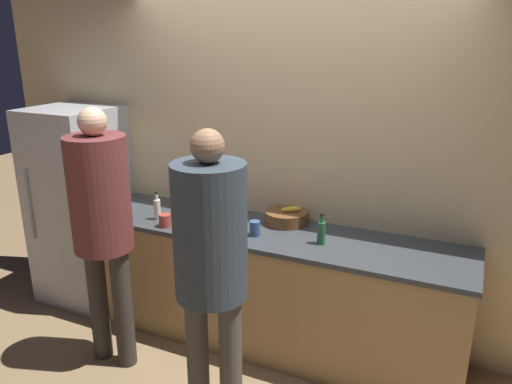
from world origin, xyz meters
name	(u,v)px	position (x,y,z in m)	size (l,w,h in m)	color
ground_plane	(247,368)	(0.00, 0.00, 0.00)	(14.00, 14.00, 0.00)	#8C704C
wall_back	(288,164)	(0.00, 0.71, 1.30)	(5.20, 0.06, 2.60)	#D6BC8C
counter	(269,286)	(0.00, 0.38, 0.45)	(2.79, 0.69, 0.89)	tan
refrigerator	(80,205)	(-1.74, 0.36, 0.83)	(0.64, 0.68, 1.66)	#B7B7BC
person_left	(102,214)	(-0.90, -0.30, 1.10)	(0.39, 0.39, 1.80)	#38332D
person_center	(211,255)	(0.04, -0.52, 1.09)	(0.40, 0.40, 1.78)	#4C4742
fruit_bowl	(286,217)	(0.06, 0.56, 0.94)	(0.31, 0.31, 0.13)	brown
utensil_crock	(214,203)	(-0.53, 0.54, 0.97)	(0.10, 0.10, 0.27)	#ADA393
bottle_green	(321,232)	(0.40, 0.30, 0.98)	(0.05, 0.05, 0.22)	#236033
bottle_clear	(157,208)	(-0.84, 0.23, 0.98)	(0.05, 0.05, 0.22)	silver
cup_blue	(255,228)	(-0.05, 0.25, 0.95)	(0.07, 0.07, 0.10)	#335184
cup_red	(165,220)	(-0.71, 0.13, 0.94)	(0.09, 0.09, 0.09)	#A33D33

